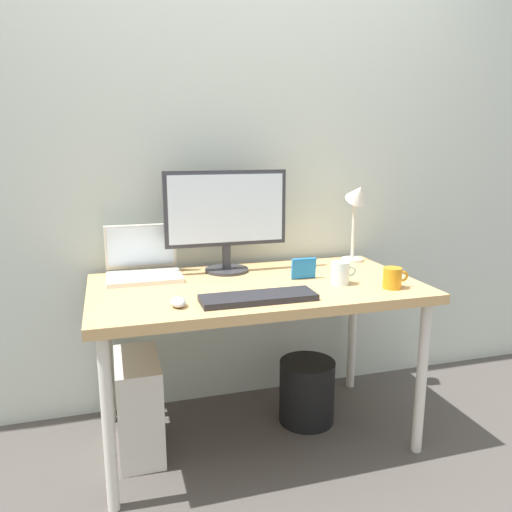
{
  "coord_description": "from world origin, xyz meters",
  "views": [
    {
      "loc": [
        -0.58,
        -1.97,
        1.29
      ],
      "look_at": [
        0.0,
        0.0,
        0.83
      ],
      "focal_mm": 35.3,
      "sensor_mm": 36.0,
      "label": 1
    }
  ],
  "objects_px": {
    "keyboard": "(258,298)",
    "glass_cup": "(341,273)",
    "mouse": "(178,302)",
    "photo_frame": "(304,268)",
    "desk": "(256,297)",
    "wastebasket": "(307,391)",
    "coffee_mug": "(393,278)",
    "monitor": "(226,215)",
    "computer_tower": "(139,405)",
    "laptop": "(143,264)",
    "desk_lamp": "(357,205)"
  },
  "relations": [
    {
      "from": "glass_cup",
      "to": "wastebasket",
      "type": "xyz_separation_m",
      "value": [
        -0.07,
        0.16,
        -0.61
      ]
    },
    {
      "from": "desk",
      "to": "wastebasket",
      "type": "height_order",
      "value": "desk"
    },
    {
      "from": "desk_lamp",
      "to": "glass_cup",
      "type": "distance_m",
      "value": 0.49
    },
    {
      "from": "laptop",
      "to": "mouse",
      "type": "distance_m",
      "value": 0.48
    },
    {
      "from": "keyboard",
      "to": "glass_cup",
      "type": "relative_size",
      "value": 3.94
    },
    {
      "from": "mouse",
      "to": "monitor",
      "type": "bearing_deg",
      "value": 57.54
    },
    {
      "from": "desk",
      "to": "coffee_mug",
      "type": "bearing_deg",
      "value": -23.61
    },
    {
      "from": "photo_frame",
      "to": "coffee_mug",
      "type": "bearing_deg",
      "value": -39.22
    },
    {
      "from": "monitor",
      "to": "wastebasket",
      "type": "distance_m",
      "value": 0.92
    },
    {
      "from": "photo_frame",
      "to": "wastebasket",
      "type": "relative_size",
      "value": 0.37
    },
    {
      "from": "mouse",
      "to": "glass_cup",
      "type": "xyz_separation_m",
      "value": [
        0.7,
        0.1,
        0.03
      ]
    },
    {
      "from": "monitor",
      "to": "coffee_mug",
      "type": "xyz_separation_m",
      "value": [
        0.59,
        -0.46,
        -0.22
      ]
    },
    {
      "from": "desk",
      "to": "desk_lamp",
      "type": "distance_m",
      "value": 0.72
    },
    {
      "from": "coffee_mug",
      "to": "computer_tower",
      "type": "xyz_separation_m",
      "value": [
        -1.03,
        0.26,
        -0.55
      ]
    },
    {
      "from": "keyboard",
      "to": "computer_tower",
      "type": "height_order",
      "value": "keyboard"
    },
    {
      "from": "glass_cup",
      "to": "computer_tower",
      "type": "distance_m",
      "value": 1.02
    },
    {
      "from": "keyboard",
      "to": "photo_frame",
      "type": "height_order",
      "value": "photo_frame"
    },
    {
      "from": "mouse",
      "to": "laptop",
      "type": "bearing_deg",
      "value": 100.75
    },
    {
      "from": "monitor",
      "to": "desk",
      "type": "bearing_deg",
      "value": -73.45
    },
    {
      "from": "desk",
      "to": "mouse",
      "type": "bearing_deg",
      "value": -149.11
    },
    {
      "from": "desk_lamp",
      "to": "mouse",
      "type": "height_order",
      "value": "desk_lamp"
    },
    {
      "from": "desk",
      "to": "keyboard",
      "type": "xyz_separation_m",
      "value": [
        -0.06,
        -0.23,
        0.07
      ]
    },
    {
      "from": "monitor",
      "to": "computer_tower",
      "type": "height_order",
      "value": "monitor"
    },
    {
      "from": "coffee_mug",
      "to": "computer_tower",
      "type": "distance_m",
      "value": 1.19
    },
    {
      "from": "coffee_mug",
      "to": "glass_cup",
      "type": "xyz_separation_m",
      "value": [
        -0.18,
        0.12,
        0.01
      ]
    },
    {
      "from": "keyboard",
      "to": "wastebasket",
      "type": "xyz_separation_m",
      "value": [
        0.33,
        0.28,
        -0.58
      ]
    },
    {
      "from": "keyboard",
      "to": "coffee_mug",
      "type": "distance_m",
      "value": 0.58
    },
    {
      "from": "computer_tower",
      "to": "laptop",
      "type": "bearing_deg",
      "value": 74.74
    },
    {
      "from": "mouse",
      "to": "computer_tower",
      "type": "distance_m",
      "value": 0.6
    },
    {
      "from": "glass_cup",
      "to": "photo_frame",
      "type": "relative_size",
      "value": 1.01
    },
    {
      "from": "monitor",
      "to": "keyboard",
      "type": "xyz_separation_m",
      "value": [
        0.01,
        -0.47,
        -0.25
      ]
    },
    {
      "from": "mouse",
      "to": "photo_frame",
      "type": "xyz_separation_m",
      "value": [
        0.58,
        0.23,
        0.03
      ]
    },
    {
      "from": "monitor",
      "to": "wastebasket",
      "type": "bearing_deg",
      "value": -28.75
    },
    {
      "from": "photo_frame",
      "to": "computer_tower",
      "type": "distance_m",
      "value": 0.92
    },
    {
      "from": "coffee_mug",
      "to": "mouse",
      "type": "bearing_deg",
      "value": 179.29
    },
    {
      "from": "mouse",
      "to": "coffee_mug",
      "type": "bearing_deg",
      "value": -0.71
    },
    {
      "from": "desk_lamp",
      "to": "mouse",
      "type": "relative_size",
      "value": 4.56
    },
    {
      "from": "coffee_mug",
      "to": "computer_tower",
      "type": "relative_size",
      "value": 0.27
    },
    {
      "from": "monitor",
      "to": "wastebasket",
      "type": "relative_size",
      "value": 1.87
    },
    {
      "from": "mouse",
      "to": "glass_cup",
      "type": "bearing_deg",
      "value": 8.55
    },
    {
      "from": "computer_tower",
      "to": "coffee_mug",
      "type": "bearing_deg",
      "value": -14.31
    },
    {
      "from": "coffee_mug",
      "to": "monitor",
      "type": "bearing_deg",
      "value": 141.68
    },
    {
      "from": "desk",
      "to": "monitor",
      "type": "bearing_deg",
      "value": 106.55
    },
    {
      "from": "monitor",
      "to": "laptop",
      "type": "bearing_deg",
      "value": 177.39
    },
    {
      "from": "desk_lamp",
      "to": "coffee_mug",
      "type": "bearing_deg",
      "value": -98.83
    },
    {
      "from": "monitor",
      "to": "desk_lamp",
      "type": "height_order",
      "value": "monitor"
    },
    {
      "from": "monitor",
      "to": "glass_cup",
      "type": "relative_size",
      "value": 5.03
    },
    {
      "from": "desk_lamp",
      "to": "glass_cup",
      "type": "bearing_deg",
      "value": -125.58
    },
    {
      "from": "computer_tower",
      "to": "mouse",
      "type": "bearing_deg",
      "value": -59.22
    },
    {
      "from": "keyboard",
      "to": "mouse",
      "type": "bearing_deg",
      "value": 176.98
    }
  ]
}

